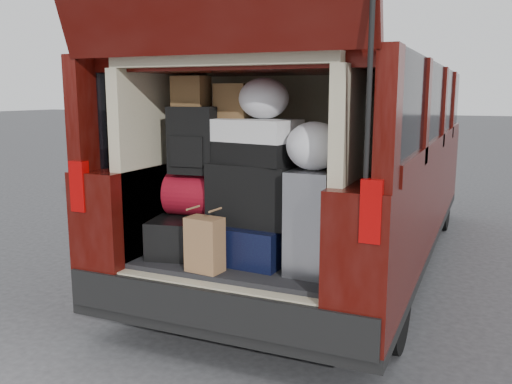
% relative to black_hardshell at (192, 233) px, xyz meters
% --- Properties ---
extents(ground, '(80.00, 80.00, 0.00)m').
position_rel_black_hardshell_xyz_m(ground, '(0.39, -0.16, -0.67)').
color(ground, '#333335').
rests_on(ground, ground).
extents(minivan, '(1.90, 5.35, 2.77)m').
position_rel_black_hardshell_xyz_m(minivan, '(0.39, 1.69, 0.24)').
color(minivan, black).
rests_on(minivan, ground).
extents(load_floor, '(1.24, 1.05, 0.55)m').
position_rel_black_hardshell_xyz_m(load_floor, '(0.39, 0.11, -0.39)').
color(load_floor, black).
rests_on(load_floor, ground).
extents(black_hardshell, '(0.54, 0.66, 0.23)m').
position_rel_black_hardshell_xyz_m(black_hardshell, '(0.00, 0.00, 0.00)').
color(black_hardshell, black).
rests_on(black_hardshell, load_floor).
extents(navy_hardshell, '(0.46, 0.55, 0.23)m').
position_rel_black_hardshell_xyz_m(navy_hardshell, '(0.46, 0.01, -0.00)').
color(navy_hardshell, black).
rests_on(navy_hardshell, load_floor).
extents(silver_roller, '(0.26, 0.40, 0.59)m').
position_rel_black_hardshell_xyz_m(silver_roller, '(0.85, -0.07, 0.18)').
color(silver_roller, silver).
rests_on(silver_roller, load_floor).
extents(kraft_bag, '(0.22, 0.15, 0.32)m').
position_rel_black_hardshell_xyz_m(kraft_bag, '(0.28, -0.33, 0.04)').
color(kraft_bag, '#936742').
rests_on(kraft_bag, load_floor).
extents(red_duffel, '(0.45, 0.31, 0.28)m').
position_rel_black_hardshell_xyz_m(red_duffel, '(0.07, 0.01, 0.26)').
color(red_duffel, maroon).
rests_on(red_duffel, black_hardshell).
extents(black_soft_case, '(0.53, 0.34, 0.37)m').
position_rel_black_hardshell_xyz_m(black_soft_case, '(0.44, -0.01, 0.29)').
color(black_soft_case, black).
rests_on(black_soft_case, navy_hardshell).
extents(backpack, '(0.31, 0.21, 0.41)m').
position_rel_black_hardshell_xyz_m(backpack, '(0.04, -0.03, 0.60)').
color(backpack, black).
rests_on(backpack, red_duffel).
extents(twotone_duffel, '(0.63, 0.41, 0.26)m').
position_rel_black_hardshell_xyz_m(twotone_duffel, '(0.41, 0.01, 0.61)').
color(twotone_duffel, white).
rests_on(twotone_duffel, black_soft_case).
extents(grocery_sack_lower, '(0.21, 0.18, 0.18)m').
position_rel_black_hardshell_xyz_m(grocery_sack_lower, '(0.00, 0.02, 0.90)').
color(grocery_sack_lower, brown).
rests_on(grocery_sack_lower, backpack).
extents(grocery_sack_upper, '(0.21, 0.18, 0.21)m').
position_rel_black_hardshell_xyz_m(grocery_sack_upper, '(0.26, 0.11, 0.85)').
color(grocery_sack_upper, brown).
rests_on(grocery_sack_upper, twotone_duffel).
extents(plastic_bag_center, '(0.35, 0.34, 0.24)m').
position_rel_black_hardshell_xyz_m(plastic_bag_center, '(0.48, 0.06, 0.86)').
color(plastic_bag_center, silver).
rests_on(plastic_bag_center, twotone_duffel).
extents(plastic_bag_right, '(0.31, 0.29, 0.27)m').
position_rel_black_hardshell_xyz_m(plastic_bag_right, '(0.85, -0.11, 0.61)').
color(plastic_bag_right, silver).
rests_on(plastic_bag_right, silver_roller).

